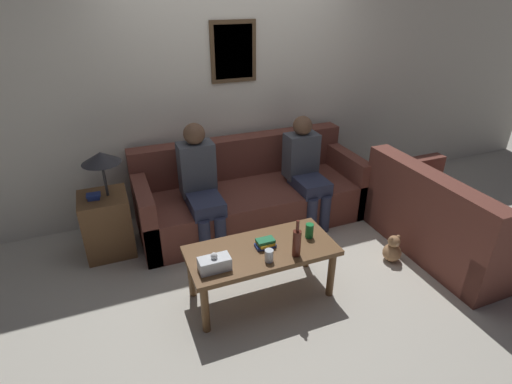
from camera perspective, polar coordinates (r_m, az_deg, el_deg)
ground_plane at (r=4.02m, az=1.98°, el=-7.42°), size 16.00×16.00×0.00m
wall_back at (r=4.37m, az=-3.28°, el=14.26°), size 9.00×0.08×2.60m
couch_main at (r=4.30m, az=-0.87°, el=-0.37°), size 2.37×0.92×0.85m
couch_side at (r=4.22m, az=25.62°, el=-3.92°), size 0.92×1.52×0.85m
coffee_table at (r=3.19m, az=0.79°, el=-9.04°), size 1.18×0.54×0.46m
side_table_with_lamp at (r=3.99m, az=-20.55°, el=-3.53°), size 0.44×0.43×1.02m
wine_bottle at (r=3.03m, az=5.84°, el=-7.17°), size 0.06×0.06×0.31m
drinking_glass at (r=3.00m, az=1.88°, el=-9.06°), size 0.07×0.07×0.10m
book_stack at (r=3.15m, az=1.34°, el=-7.32°), size 0.16×0.12×0.07m
soda_can at (r=3.28m, az=7.64°, el=-5.51°), size 0.07×0.07×0.12m
tissue_box at (r=2.93m, az=-5.95°, el=-10.12°), size 0.23×0.12×0.14m
person_left at (r=3.85m, az=-7.94°, el=1.41°), size 0.34×0.63×1.17m
person_right at (r=4.21m, az=7.10°, el=3.48°), size 0.34×0.60×1.12m
teddy_bear at (r=3.94m, az=18.91°, el=-7.83°), size 0.17×0.17×0.27m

